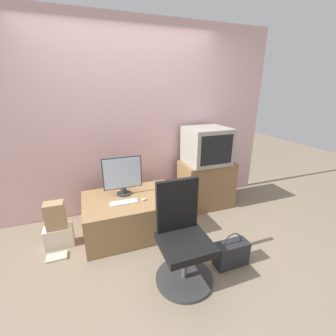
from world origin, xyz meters
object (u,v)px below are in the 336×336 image
main_monitor (123,176)px  book (57,257)px  crt_tv (207,146)px  office_chair (182,242)px  handbag (231,253)px  keyboard (124,202)px  mouse (144,199)px  cardboard_box_lower (59,236)px

main_monitor → book: size_ratio=2.35×
crt_tv → office_chair: bearing=-127.0°
book → handbag: bearing=-23.1°
office_chair → book: size_ratio=4.62×
handbag → book: size_ratio=1.82×
main_monitor → office_chair: (0.36, -1.03, -0.33)m
crt_tv → office_chair: (-0.89, -1.18, -0.57)m
main_monitor → office_chair: 1.14m
main_monitor → office_chair: office_chair is taller
keyboard → office_chair: (0.40, -0.79, -0.08)m
main_monitor → keyboard: main_monitor is taller
keyboard → main_monitor: bearing=80.5°
office_chair → mouse: bearing=101.8°
keyboard → cardboard_box_lower: 0.84m
main_monitor → keyboard: size_ratio=1.54×
book → main_monitor: bearing=22.7°
office_chair → book: 1.42m
keyboard → mouse: size_ratio=5.56×
main_monitor → handbag: main_monitor is taller
crt_tv → handbag: (-0.35, -1.23, -0.82)m
main_monitor → crt_tv: bearing=6.9°
office_chair → cardboard_box_lower: office_chair is taller
keyboard → book: bearing=-172.0°
cardboard_box_lower → crt_tv: bearing=7.8°
cardboard_box_lower → handbag: bearing=-29.3°
mouse → cardboard_box_lower: mouse is taller
mouse → book: 1.12m
main_monitor → cardboard_box_lower: 1.00m
keyboard → book: size_ratio=1.52×
crt_tv → handbag: bearing=-106.1°
mouse → handbag: size_ratio=0.15×
keyboard → cardboard_box_lower: bearing=172.0°
handbag → book: bearing=156.9°
keyboard → office_chair: bearing=-63.4°
handbag → book: handbag is taller
main_monitor → handbag: (0.89, -1.07, -0.59)m
mouse → book: mouse is taller
main_monitor → book: bearing=-157.3°
office_chair → book: office_chair is taller
keyboard → crt_tv: (1.29, 0.38, 0.48)m
handbag → main_monitor: bearing=129.8°
office_chair → cardboard_box_lower: bearing=142.0°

